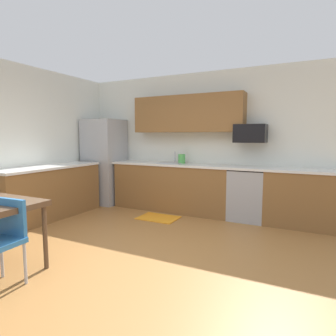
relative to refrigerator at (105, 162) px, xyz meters
The scene contains 16 objects.
ground_plane 3.24m from the refrigerator, 45.52° to the right, with size 12.00×12.00×0.00m, color #9E6B38.
wall_back 2.26m from the refrigerator, 11.16° to the left, with size 5.80×0.10×2.70m, color silver.
cabinet_run_back 1.68m from the refrigerator, ahead, with size 2.36×0.60×0.90m, color brown.
cabinet_run_back_right 4.01m from the refrigerator, ahead, with size 1.19×0.60×0.90m, color brown.
cabinet_run_left 1.50m from the refrigerator, 94.83° to the right, with size 0.60×2.00×0.90m, color brown.
countertop_back 2.18m from the refrigerator, ahead, with size 4.80×0.64×0.04m, color silver.
countertop_left 1.43m from the refrigerator, 94.83° to the right, with size 0.64×2.00×0.04m, color silver.
upper_cabinets_back 2.13m from the refrigerator, ahead, with size 2.20×0.34×0.70m, color brown.
refrigerator is the anchor object (origin of this frame).
oven_range 3.13m from the refrigerator, ahead, with size 0.60×0.60×0.91m.
microwave 3.16m from the refrigerator, ahead, with size 0.54×0.36×0.32m, color black.
sink_basin 1.59m from the refrigerator, ahead, with size 0.48×0.40×0.14m, color #A5A8AD.
sink_faucet 1.62m from the refrigerator, ahead, with size 0.02×0.02×0.24m, color #B2B5BA.
chair_near_table 3.62m from the refrigerator, 66.76° to the right, with size 0.42×0.42×0.85m.
floor_mat 1.97m from the refrigerator, 18.99° to the right, with size 0.70×0.50×0.01m, color orange.
kettle 1.81m from the refrigerator, ahead, with size 0.14×0.14×0.20m, color #4CA54C.
Camera 1 is at (1.90, -2.77, 1.47)m, focal length 30.70 mm.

